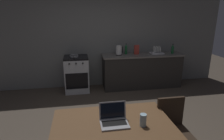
% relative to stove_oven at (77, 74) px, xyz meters
% --- Properties ---
extents(ground_plane, '(12.00, 12.00, 0.00)m').
position_rel_stove_oven_xyz_m(ground_plane, '(0.56, -2.01, -0.45)').
color(ground_plane, '#473D33').
extents(back_wall, '(6.40, 0.10, 2.73)m').
position_rel_stove_oven_xyz_m(back_wall, '(0.86, 0.35, 0.91)').
color(back_wall, slate).
rests_on(back_wall, ground_plane).
extents(kitchen_counter, '(2.16, 0.64, 0.91)m').
position_rel_stove_oven_xyz_m(kitchen_counter, '(1.75, 0.00, 0.00)').
color(kitchen_counter, '#282623').
rests_on(kitchen_counter, ground_plane).
extents(stove_oven, '(0.60, 0.62, 0.91)m').
position_rel_stove_oven_xyz_m(stove_oven, '(0.00, 0.00, 0.00)').
color(stove_oven, '#B7BABF').
rests_on(stove_oven, ground_plane).
extents(dining_table, '(1.39, 0.91, 0.75)m').
position_rel_stove_oven_xyz_m(dining_table, '(0.43, -2.90, 0.23)').
color(dining_table, brown).
rests_on(dining_table, ground_plane).
extents(chair, '(0.40, 0.40, 0.89)m').
position_rel_stove_oven_xyz_m(chair, '(1.28, -2.73, 0.06)').
color(chair, '#2D2116').
rests_on(chair, ground_plane).
extents(laptop, '(0.32, 0.26, 0.23)m').
position_rel_stove_oven_xyz_m(laptop, '(0.45, -2.89, 0.34)').
color(laptop, '#99999E').
rests_on(laptop, dining_table).
extents(electric_kettle, '(0.18, 0.16, 0.26)m').
position_rel_stove_oven_xyz_m(electric_kettle, '(1.11, 0.00, 0.58)').
color(electric_kettle, black).
rests_on(electric_kettle, kitchen_counter).
extents(bottle, '(0.07, 0.07, 0.26)m').
position_rel_stove_oven_xyz_m(bottle, '(2.58, -0.05, 0.58)').
color(bottle, '#19592D').
rests_on(bottle, kitchen_counter).
extents(frying_pan, '(0.22, 0.40, 0.05)m').
position_rel_stove_oven_xyz_m(frying_pan, '(-0.04, -0.03, 0.48)').
color(frying_pan, gray).
rests_on(frying_pan, stove_oven).
extents(drinking_glass, '(0.08, 0.08, 0.15)m').
position_rel_stove_oven_xyz_m(drinking_glass, '(0.76, -3.00, 0.37)').
color(drinking_glass, '#99B7C6').
rests_on(drinking_glass, dining_table).
extents(cereal_box, '(0.13, 0.05, 0.25)m').
position_rel_stove_oven_xyz_m(cereal_box, '(1.59, 0.02, 0.58)').
color(cereal_box, '#B2382D').
rests_on(cereal_box, kitchen_counter).
extents(dish_rack, '(0.34, 0.26, 0.21)m').
position_rel_stove_oven_xyz_m(dish_rack, '(2.16, 0.00, 0.50)').
color(dish_rack, silver).
rests_on(dish_rack, kitchen_counter).
extents(bottle_b, '(0.07, 0.07, 0.28)m').
position_rel_stove_oven_xyz_m(bottle_b, '(1.32, 0.08, 0.59)').
color(bottle_b, '#19592D').
rests_on(bottle_b, kitchen_counter).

